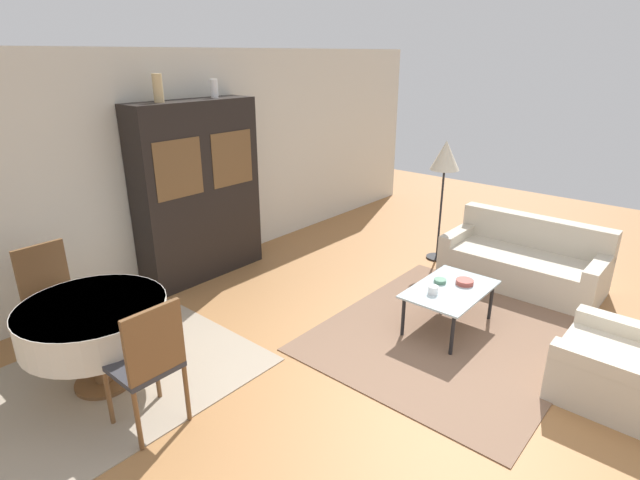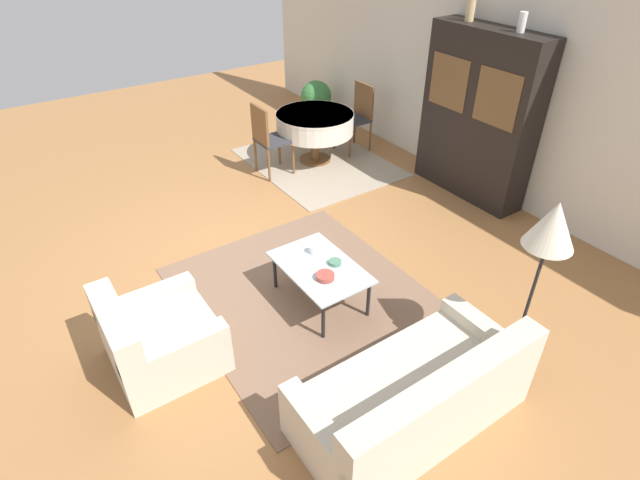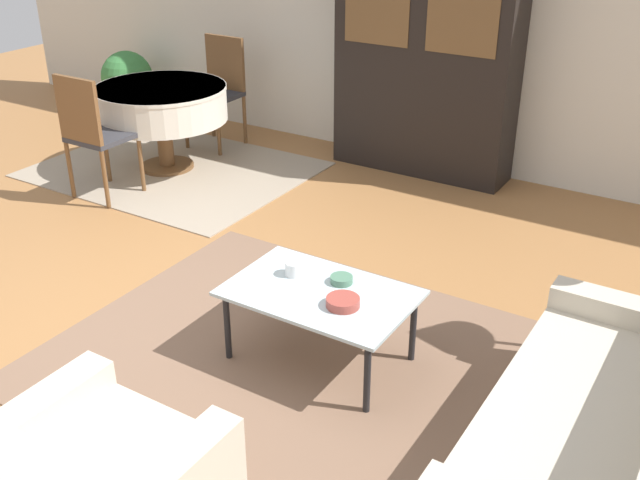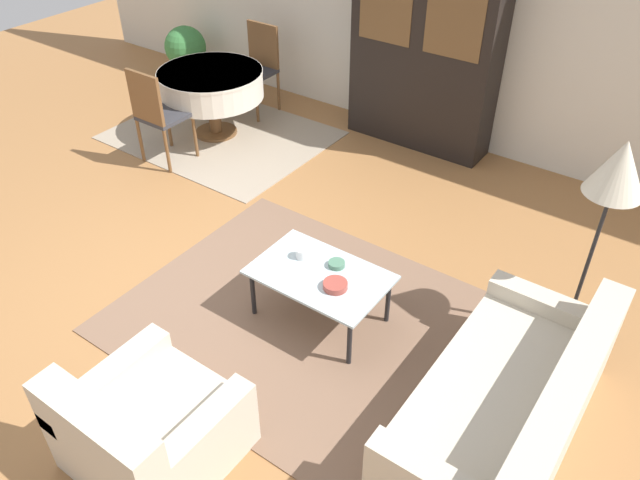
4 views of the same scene
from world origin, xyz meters
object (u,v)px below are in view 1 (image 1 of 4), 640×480
object	(u,v)px
vase_short	(214,89)
dining_chair_far	(51,293)
couch	(524,262)
dining_chair_near	(149,360)
bowl_small	(440,281)
coffee_table	(450,292)
display_cabinet	(198,192)
floor_lamp	(445,160)
bowl	(465,282)
dining_table	(94,321)
armchair	(626,369)
vase_tall	(158,88)
cup	(433,290)

from	to	relation	value
vase_short	dining_chair_far	bearing A→B (deg)	-170.28
couch	dining_chair_near	size ratio (longest dim) A/B	1.74
vase_short	bowl_small	bearing A→B (deg)	-80.29
coffee_table	display_cabinet	distance (m)	3.14
floor_lamp	vase_short	world-z (taller)	vase_short
couch	bowl_small	xyz separation A→B (m)	(-1.51, 0.33, 0.18)
bowl	coffee_table	bearing A→B (deg)	160.25
display_cabinet	couch	bearing A→B (deg)	-53.49
couch	dining_chair_far	world-z (taller)	dining_chair_far
dining_table	dining_chair_far	size ratio (longest dim) A/B	1.13
armchair	display_cabinet	bearing A→B (deg)	98.39
vase_tall	vase_short	world-z (taller)	vase_tall
dining_table	vase_tall	world-z (taller)	vase_tall
coffee_table	bowl	bearing A→B (deg)	-19.75
display_cabinet	vase_short	distance (m)	1.23
dining_chair_far	vase_tall	xyz separation A→B (m)	(1.57, 0.40, 1.70)
armchair	dining_chair_near	distance (m)	3.69
armchair	cup	world-z (taller)	armchair
floor_lamp	bowl	distance (m)	1.96
dining_table	dining_chair_far	distance (m)	0.80
armchair	floor_lamp	distance (m)	3.26
bowl_small	vase_short	size ratio (longest dim) A/B	0.58
armchair	cup	bearing A→B (deg)	93.80
coffee_table	cup	distance (m)	0.25
bowl_small	dining_table	bearing A→B (deg)	149.76
couch	dining_chair_near	bearing A→B (deg)	74.90
coffee_table	floor_lamp	bearing A→B (deg)	31.27
dining_chair_far	vase_tall	bearing A→B (deg)	-165.85
coffee_table	bowl_small	bearing A→B (deg)	70.62
display_cabinet	cup	size ratio (longest dim) A/B	21.91
display_cabinet	coffee_table	bearing A→B (deg)	-75.26
floor_lamp	couch	bearing A→B (deg)	-91.59
couch	dining_chair_far	distance (m)	5.13
armchair	floor_lamp	size ratio (longest dim) A/B	0.55
couch	vase_tall	distance (m)	4.64
coffee_table	dining_chair_far	distance (m)	3.77
dining_chair_near	cup	xyz separation A→B (m)	(2.53, -0.89, -0.11)
dining_chair_far	bowl_small	world-z (taller)	dining_chair_far
dining_chair_near	bowl	size ratio (longest dim) A/B	5.83
couch	display_cabinet	bearing A→B (deg)	36.51
coffee_table	bowl_small	world-z (taller)	bowl_small
cup	bowl	xyz separation A→B (m)	(0.40, -0.14, -0.02)
dining_chair_far	dining_table	bearing A→B (deg)	90.00
floor_lamp	bowl	world-z (taller)	floor_lamp
couch	vase_short	world-z (taller)	vase_short
coffee_table	dining_chair_near	xyz separation A→B (m)	(-2.75, 0.97, 0.19)
dining_table	bowl_small	size ratio (longest dim) A/B	9.38
display_cabinet	vase_short	size ratio (longest dim) A/B	10.07
dining_table	dining_chair_near	distance (m)	0.80
dining_chair_far	dining_chair_near	bearing A→B (deg)	90.00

